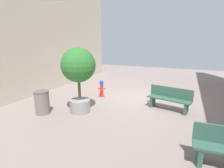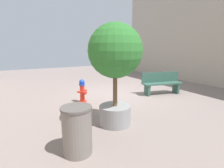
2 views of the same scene
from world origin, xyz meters
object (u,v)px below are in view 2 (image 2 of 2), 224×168
at_px(planter_tree, 115,59).
at_px(bench_near, 161,83).
at_px(trash_bin, 77,130).
at_px(fire_hydrant, 82,91).

bearing_deg(planter_tree, bench_near, -153.12).
distance_m(planter_tree, trash_bin, 1.92).
bearing_deg(bench_near, trash_bin, 28.03).
relative_size(fire_hydrant, bench_near, 0.48).
distance_m(fire_hydrant, planter_tree, 2.54).
bearing_deg(trash_bin, planter_tree, -149.07).
distance_m(fire_hydrant, bench_near, 3.47).
xyz_separation_m(planter_tree, trash_bin, (1.26, 0.76, -1.24)).
relative_size(fire_hydrant, planter_tree, 0.34).
bearing_deg(planter_tree, trash_bin, 30.93).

